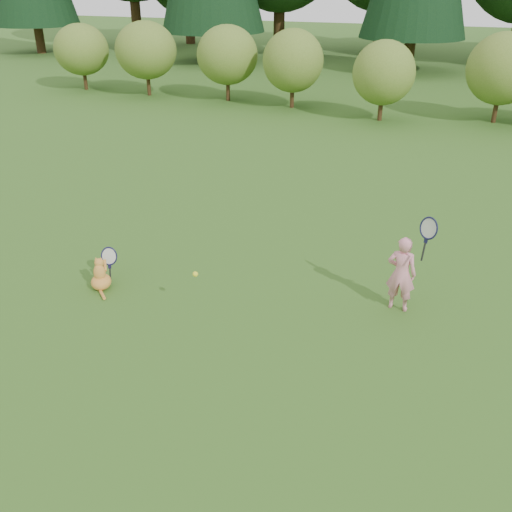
% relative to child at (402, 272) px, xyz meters
% --- Properties ---
extents(ground, '(100.00, 100.00, 0.00)m').
position_rel_child_xyz_m(ground, '(-2.12, -1.28, -0.57)').
color(ground, '#335818').
rests_on(ground, ground).
extents(shrub_row, '(28.00, 3.00, 2.80)m').
position_rel_child_xyz_m(shrub_row, '(-2.12, 11.72, 0.83)').
color(shrub_row, '#516D21').
rests_on(shrub_row, ground).
extents(child, '(0.61, 0.39, 1.62)m').
position_rel_child_xyz_m(child, '(0.00, 0.00, 0.00)').
color(child, pink).
rests_on(child, ground).
extents(cat, '(0.48, 0.71, 0.67)m').
position_rel_child_xyz_m(cat, '(-4.17, -0.93, -0.31)').
color(cat, orange).
rests_on(cat, ground).
extents(tennis_ball, '(0.07, 0.07, 0.07)m').
position_rel_child_xyz_m(tennis_ball, '(-2.52, -1.12, 0.06)').
color(tennis_ball, yellow).
rests_on(tennis_ball, ground).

